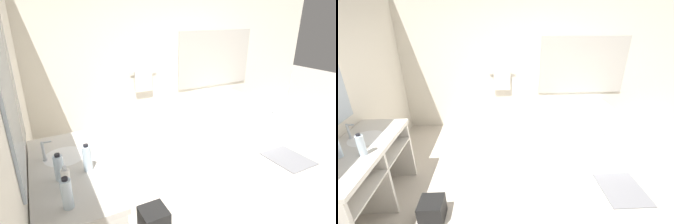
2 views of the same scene
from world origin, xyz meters
The scene contains 12 objects.
ground_plane centered at (0.00, 0.00, 0.00)m, with size 16.00×16.00×0.00m, color beige.
wall_back_with_blinds centered at (0.04, 2.23, 1.34)m, with size 7.40×0.13×2.70m.
wall_left_with_mirror centered at (-2.23, 0.00, 1.36)m, with size 0.08×7.40×2.70m.
vanity_counter centered at (-1.89, -0.04, 0.65)m, with size 0.59×1.40×0.91m.
sink_faucet centered at (-2.05, 0.15, 0.99)m, with size 0.09×0.04×0.18m.
bathtub centered at (1.28, 1.40, 0.30)m, with size 0.96×1.58×0.67m.
water_bottle_1 centered at (-1.75, -0.17, 1.02)m, with size 0.07×0.07×0.23m.
water_bottle_2 centered at (-1.97, -0.20, 1.01)m, with size 0.07×0.07×0.22m.
water_bottle_3 centered at (-1.96, -0.56, 1.02)m, with size 0.07×0.07×0.23m.
soap_dispenser centered at (-1.94, -0.35, 0.99)m, with size 0.06×0.06×0.19m.
waste_bin centered at (-1.18, -0.18, 0.14)m, with size 0.27×0.27×0.27m.
bath_mat centered at (1.24, 0.16, 0.01)m, with size 0.55×0.65×0.02m.
Camera 1 is at (-2.02, -2.10, 2.11)m, focal length 28.00 mm.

